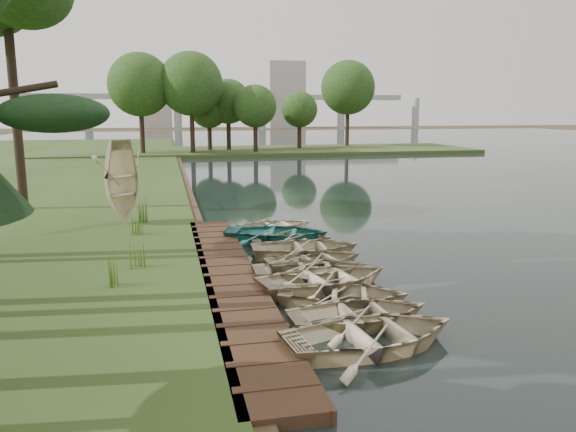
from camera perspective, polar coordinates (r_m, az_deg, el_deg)
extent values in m
plane|color=#3D2F1D|center=(17.01, -0.48, -6.53)|extent=(300.00, 300.00, 0.00)
cube|color=#362214|center=(16.72, -5.89, -6.36)|extent=(1.60, 16.00, 0.30)
cube|color=#35461F|center=(67.03, -2.62, 6.62)|extent=(50.00, 14.00, 0.45)
cylinder|color=black|center=(67.01, -22.91, 8.04)|extent=(0.50, 0.50, 4.80)
sphere|color=#284718|center=(66.99, -23.14, 11.11)|extent=(5.60, 5.60, 5.60)
cylinder|color=black|center=(66.14, -17.17, 8.38)|extent=(0.50, 0.50, 4.80)
sphere|color=#284718|center=(66.12, -17.35, 11.50)|extent=(5.60, 5.60, 5.60)
cylinder|color=black|center=(65.94, -11.33, 8.64)|extent=(0.50, 0.50, 4.80)
sphere|color=#284718|center=(65.92, -11.45, 11.77)|extent=(5.60, 5.60, 5.60)
cylinder|color=black|center=(66.41, -5.50, 8.81)|extent=(0.50, 0.50, 4.80)
sphere|color=#284718|center=(66.39, -5.56, 11.92)|extent=(5.60, 5.60, 5.60)
cylinder|color=black|center=(67.54, 0.19, 8.90)|extent=(0.50, 0.50, 4.80)
sphere|color=#284718|center=(67.52, 0.19, 11.95)|extent=(5.60, 5.60, 5.60)
cylinder|color=black|center=(69.30, 5.64, 8.89)|extent=(0.50, 0.50, 4.80)
sphere|color=#284718|center=(69.27, 5.70, 11.87)|extent=(5.60, 5.60, 5.60)
cylinder|color=black|center=(71.63, 10.78, 8.82)|extent=(0.50, 0.50, 4.80)
sphere|color=#284718|center=(71.61, 10.88, 11.69)|extent=(5.60, 5.60, 5.60)
cube|color=#A5A5A0|center=(136.58, -6.91, 11.93)|extent=(90.00, 4.00, 1.20)
cylinder|color=#A5A5A0|center=(136.91, -19.65, 9.71)|extent=(1.80, 1.80, 8.00)
cylinder|color=#A5A5A0|center=(135.94, -11.14, 10.12)|extent=(1.80, 1.80, 8.00)
cylinder|color=#A5A5A0|center=(137.88, -2.67, 10.32)|extent=(1.80, 1.80, 8.00)
cylinder|color=#A5A5A0|center=(142.64, 5.41, 10.30)|extent=(1.80, 1.80, 8.00)
cylinder|color=#A5A5A0|center=(149.93, 12.82, 10.10)|extent=(1.80, 1.80, 8.00)
cube|color=#A5A5A0|center=(159.46, -0.30, 12.19)|extent=(10.00, 8.00, 18.00)
cube|color=#A5A5A0|center=(160.90, -13.20, 10.83)|extent=(8.00, 8.00, 12.00)
imported|color=beige|center=(12.25, 8.62, -11.43)|extent=(4.24, 3.27, 0.81)
imported|color=beige|center=(13.49, 7.30, -9.48)|extent=(3.59, 2.67, 0.72)
imported|color=beige|center=(14.77, 5.58, -7.66)|extent=(3.99, 3.38, 0.70)
imported|color=beige|center=(15.92, 3.84, -6.04)|extent=(4.45, 3.58, 0.82)
imported|color=beige|center=(16.92, 2.39, -5.16)|extent=(3.62, 2.63, 0.74)
imported|color=beige|center=(18.06, 2.81, -4.22)|extent=(3.65, 2.89, 0.68)
imported|color=beige|center=(19.41, 1.78, -2.99)|extent=(3.94, 2.93, 0.78)
imported|color=beige|center=(20.91, 0.35, -2.20)|extent=(3.24, 2.46, 0.63)
imported|color=#2D7F76|center=(21.59, -1.18, -1.53)|extent=(4.65, 3.93, 0.82)
imported|color=beige|center=(23.40, -1.18, -0.76)|extent=(3.63, 2.93, 0.66)
imported|color=beige|center=(24.79, -16.37, 0.12)|extent=(4.27, 4.27, 0.73)
cylinder|color=black|center=(29.93, -25.96, 9.81)|extent=(0.43, 0.43, 9.62)
ellipsoid|color=#284718|center=(30.33, -26.74, 18.90)|extent=(4.05, 4.05, 3.45)
cone|color=#3F661E|center=(16.12, -17.84, -5.30)|extent=(0.60, 0.60, 0.88)
cone|color=#3F661E|center=(17.81, -15.16, -3.66)|extent=(0.60, 0.60, 0.87)
cone|color=#3F661E|center=(22.52, -15.04, -0.67)|extent=(0.60, 0.60, 0.87)
cone|color=#3F661E|center=(24.88, -14.62, 0.59)|extent=(0.60, 0.60, 1.03)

